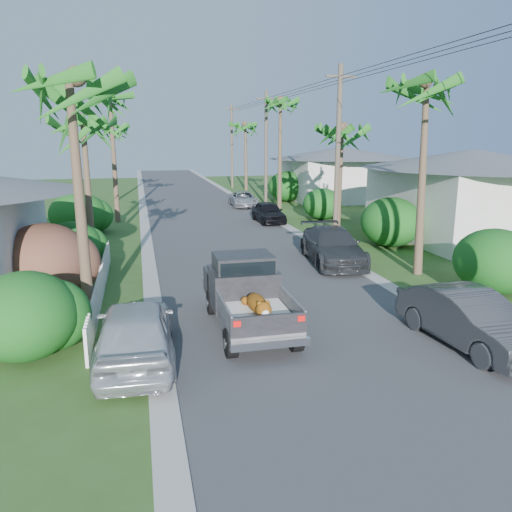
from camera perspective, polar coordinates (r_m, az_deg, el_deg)
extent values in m
plane|color=#35501E|center=(13.68, 7.55, -10.02)|extent=(120.00, 120.00, 0.00)
cube|color=#38383A|center=(37.39, -6.10, 4.99)|extent=(8.00, 100.00, 0.02)
cube|color=#A5A39E|center=(37.10, -12.72, 4.71)|extent=(0.60, 100.00, 0.06)
cube|color=#A5A39E|center=(38.15, 0.34, 5.27)|extent=(0.60, 100.00, 0.06)
cylinder|color=black|center=(12.73, -2.88, -9.90)|extent=(0.28, 0.76, 0.76)
cylinder|color=black|center=(13.11, 4.54, -9.21)|extent=(0.28, 0.76, 0.76)
cylinder|color=black|center=(15.73, -5.04, -5.32)|extent=(0.28, 0.76, 0.76)
cylinder|color=black|center=(16.04, 1.00, -4.89)|extent=(0.28, 0.76, 0.76)
cube|color=slate|center=(13.39, 0.21, -7.57)|extent=(1.90, 2.40, 0.24)
cube|color=slate|center=(13.09, -3.74, -6.33)|extent=(0.06, 2.40, 0.55)
cube|color=slate|center=(13.49, 4.03, -5.72)|extent=(0.06, 2.40, 0.55)
cube|color=black|center=(12.20, 1.50, -7.90)|extent=(1.92, 0.08, 0.52)
cube|color=silver|center=(12.22, 1.68, -10.04)|extent=(1.98, 0.18, 0.18)
cube|color=red|center=(11.94, -2.18, -7.76)|extent=(0.18, 0.05, 0.14)
cube|color=red|center=(12.33, 5.19, -7.12)|extent=(0.18, 0.05, 0.14)
cube|color=black|center=(14.96, -1.44, -3.56)|extent=(1.94, 1.65, 1.10)
cube|color=black|center=(14.76, -1.46, -0.85)|extent=(1.70, 1.35, 0.55)
cube|color=black|center=(14.13, -0.90, -1.62)|extent=(1.60, 0.05, 0.45)
cube|color=black|center=(16.17, -2.35, -2.81)|extent=(1.94, 1.20, 0.80)
cube|color=white|center=(13.32, 0.21, -6.77)|extent=(1.70, 2.10, 0.16)
ellipsoid|color=orange|center=(13.31, 0.11, -5.41)|extent=(0.48, 1.25, 0.43)
sphere|color=orange|center=(12.59, 0.90, -6.13)|extent=(0.40, 0.40, 0.40)
ellipsoid|color=white|center=(13.34, 0.11, -5.82)|extent=(0.32, 0.86, 0.18)
imported|color=#2E2F33|center=(14.39, 23.20, -6.68)|extent=(1.99, 4.60, 1.47)
imported|color=#2E3033|center=(22.15, 8.73, 1.11)|extent=(2.73, 5.46, 1.52)
imported|color=black|center=(32.58, 1.43, 5.01)|extent=(1.65, 3.97, 1.34)
imported|color=#ACADB3|center=(40.17, -1.42, 6.48)|extent=(2.16, 4.37, 1.19)
imported|color=silver|center=(12.67, -13.60, -8.38)|extent=(2.03, 4.71, 1.58)
cone|color=brown|center=(14.92, -19.46, 5.27)|extent=(0.36, 0.71, 7.01)
cone|color=brown|center=(23.92, -18.67, 7.14)|extent=(0.36, 0.61, 6.21)
cone|color=brown|center=(33.77, -15.92, 10.48)|extent=(0.36, 0.36, 8.00)
cone|color=brown|center=(45.80, -15.90, 10.17)|extent=(0.36, 0.75, 6.51)
cone|color=brown|center=(20.85, 18.44, 8.14)|extent=(0.36, 0.73, 7.51)
cone|color=brown|center=(29.05, 9.53, 8.44)|extent=(0.36, 0.54, 6.01)
cone|color=brown|center=(39.24, 2.75, 11.45)|extent=(0.36, 0.36, 8.20)
cone|color=brown|center=(52.92, -1.18, 11.19)|extent=(0.36, 0.63, 6.81)
ellipsoid|color=#154A15|center=(13.73, -24.94, -6.20)|extent=(2.60, 2.86, 2.20)
ellipsoid|color=#9F1638|center=(18.46, -22.94, -0.55)|extent=(3.00, 3.30, 2.60)
ellipsoid|color=#154A15|center=(22.33, -20.24, 1.16)|extent=(2.40, 2.64, 2.00)
ellipsoid|color=#154A15|center=(30.20, -19.69, 4.58)|extent=(3.20, 3.52, 2.40)
ellipsoid|color=#154A15|center=(19.56, 25.69, -0.54)|extent=(2.80, 3.08, 2.30)
ellipsoid|color=#154A15|center=(26.19, 15.18, 3.77)|extent=(3.00, 3.30, 2.50)
ellipsoid|color=#154A15|center=(34.21, 7.58, 5.94)|extent=(2.60, 2.86, 2.10)
ellipsoid|color=#154A15|center=(43.76, 3.55, 7.96)|extent=(3.20, 3.52, 2.60)
cube|color=white|center=(17.95, -17.30, -3.11)|extent=(0.10, 11.00, 1.00)
cube|color=silver|center=(29.72, 23.24, 5.52)|extent=(8.00, 9.00, 3.80)
cone|color=#595B60|center=(29.54, 23.68, 10.12)|extent=(6.48, 6.48, 1.00)
cube|color=silver|center=(45.41, 9.68, 8.62)|extent=(9.00, 8.00, 3.60)
cone|color=#595B60|center=(45.28, 9.80, 11.52)|extent=(6.48, 6.48, 1.00)
cylinder|color=brown|center=(26.74, 9.31, 11.26)|extent=(0.26, 0.26, 9.00)
cube|color=brown|center=(26.89, 9.64, 19.58)|extent=(1.60, 0.10, 0.10)
cylinder|color=brown|center=(41.00, 1.15, 12.10)|extent=(0.26, 0.26, 9.00)
cube|color=brown|center=(41.10, 1.18, 17.54)|extent=(1.60, 0.10, 0.10)
cylinder|color=brown|center=(55.66, -2.78, 12.42)|extent=(0.26, 0.26, 9.00)
cube|color=brown|center=(55.73, -2.82, 16.43)|extent=(1.60, 0.10, 0.10)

